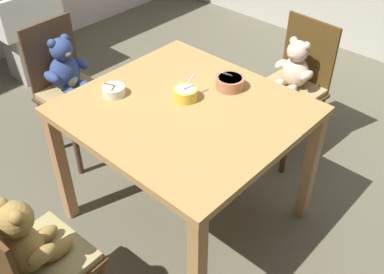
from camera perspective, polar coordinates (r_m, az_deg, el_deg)
ground_plane at (r=2.69m, az=-0.73°, el=-9.90°), size 5.20×5.20×0.04m
dining_table at (r=2.23m, az=-0.87°, el=1.69°), size 1.07×0.99×0.75m
teddy_chair_far_center at (r=2.91m, az=12.51°, el=6.94°), size 0.42×0.44×0.87m
teddy_chair_near_left at (r=2.91m, az=-15.36°, el=6.91°), size 0.40×0.40×0.88m
teddy_chair_near_front at (r=1.94m, az=-19.78°, el=-13.64°), size 0.41×0.38×0.82m
porridge_bowl_white_near_left at (r=2.29m, az=-9.88°, el=5.83°), size 0.11×0.12×0.10m
porridge_bowl_terracotta_far_center at (r=2.32m, az=4.82°, el=6.92°), size 0.15×0.16×0.13m
porridge_bowl_yellow_center at (r=2.22m, az=-0.86°, el=5.52°), size 0.12×0.13×0.12m
sink_basin at (r=3.94m, az=-20.77°, el=13.68°), size 0.44×0.51×0.76m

